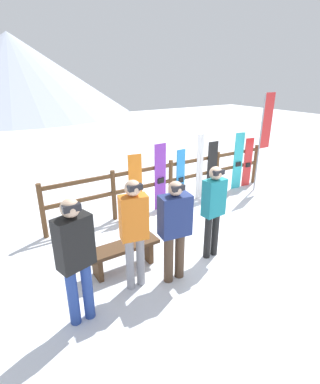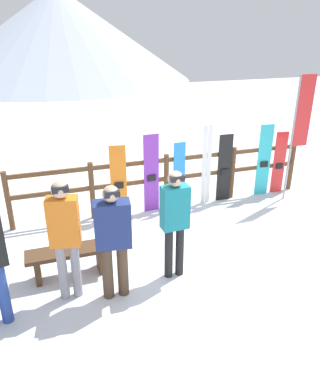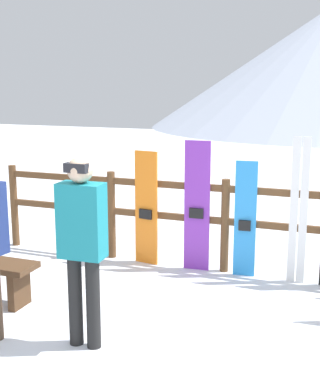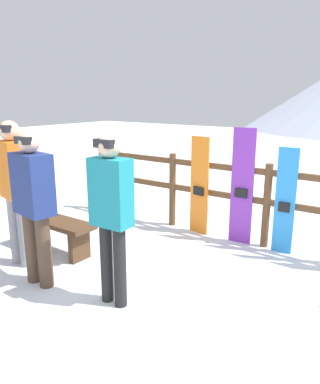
{
  "view_description": "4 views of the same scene",
  "coord_description": "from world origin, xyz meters",
  "px_view_note": "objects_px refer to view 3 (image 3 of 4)",
  "views": [
    {
      "loc": [
        -3.87,
        -3.44,
        3.02
      ],
      "look_at": [
        -1.02,
        1.02,
        0.92
      ],
      "focal_mm": 28.0,
      "sensor_mm": 36.0,
      "label": 1
    },
    {
      "loc": [
        -2.35,
        -4.41,
        3.38
      ],
      "look_at": [
        -0.48,
        1.13,
        0.82
      ],
      "focal_mm": 35.0,
      "sensor_mm": 36.0,
      "label": 2
    },
    {
      "loc": [
        1.45,
        -3.85,
        2.25
      ],
      "look_at": [
        -0.45,
        1.17,
        1.13
      ],
      "focal_mm": 50.0,
      "sensor_mm": 36.0,
      "label": 3
    },
    {
      "loc": [
        1.62,
        -2.49,
        1.97
      ],
      "look_at": [
        -1.0,
        1.13,
        0.82
      ],
      "focal_mm": 35.0,
      "sensor_mm": 36.0,
      "label": 4
    }
  ],
  "objects_px": {
    "person_teal": "(82,237)",
    "ski_pair_white": "(299,211)",
    "snowboard_purple": "(197,207)",
    "snowboard_blue": "(245,220)",
    "snowboard_orange": "(146,208)"
  },
  "relations": [
    {
      "from": "person_teal",
      "to": "ski_pair_white",
      "type": "distance_m",
      "value": 2.66
    },
    {
      "from": "snowboard_blue",
      "to": "snowboard_orange",
      "type": "bearing_deg",
      "value": 180.0
    },
    {
      "from": "snowboard_blue",
      "to": "ski_pair_white",
      "type": "bearing_deg",
      "value": 0.34
    },
    {
      "from": "snowboard_orange",
      "to": "snowboard_purple",
      "type": "xyz_separation_m",
      "value": [
        0.65,
        0.0,
        0.08
      ]
    },
    {
      "from": "person_teal",
      "to": "snowboard_blue",
      "type": "distance_m",
      "value": 2.38
    },
    {
      "from": "person_teal",
      "to": "snowboard_blue",
      "type": "height_order",
      "value": "person_teal"
    },
    {
      "from": "snowboard_purple",
      "to": "ski_pair_white",
      "type": "distance_m",
      "value": 1.18
    },
    {
      "from": "person_teal",
      "to": "ski_pair_white",
      "type": "relative_size",
      "value": 0.99
    },
    {
      "from": "person_teal",
      "to": "snowboard_purple",
      "type": "bearing_deg",
      "value": 81.15
    },
    {
      "from": "person_teal",
      "to": "ski_pair_white",
      "type": "bearing_deg",
      "value": 55.14
    },
    {
      "from": "snowboard_purple",
      "to": "ski_pair_white",
      "type": "bearing_deg",
      "value": 0.16
    },
    {
      "from": "person_teal",
      "to": "snowboard_orange",
      "type": "relative_size",
      "value": 1.16
    },
    {
      "from": "snowboard_orange",
      "to": "ski_pair_white",
      "type": "height_order",
      "value": "ski_pair_white"
    },
    {
      "from": "person_teal",
      "to": "ski_pair_white",
      "type": "xyz_separation_m",
      "value": [
        1.52,
        2.18,
        -0.14
      ]
    },
    {
      "from": "snowboard_purple",
      "to": "person_teal",
      "type": "bearing_deg",
      "value": -98.85
    }
  ]
}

